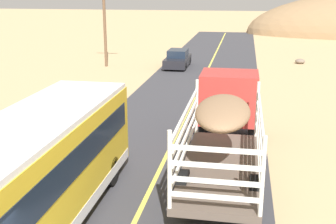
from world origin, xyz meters
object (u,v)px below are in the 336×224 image
Objects in this scene: power_pole_mid at (104,15)px; boulder_mid_field at (300,61)px; livestock_truck at (227,111)px; bus at (32,175)px; car_far at (178,59)px.

power_pole_mid is 17.50m from boulder_mid_field.
livestock_truck is at bearing -58.91° from power_pole_mid.
car_far is (-0.12, 25.77, -1.05)m from bus.
livestock_truck is 19.51m from car_far.
bus is 1.25× the size of power_pole_mid.
car_far is at bearing 104.61° from livestock_truck.
power_pole_mid is at bearing 103.83° from bus.
bus is (-4.80, -6.92, -0.04)m from livestock_truck.
bus is at bearing -89.74° from car_far.
car_far is at bearing 5.75° from power_pole_mid.
boulder_mid_field is (10.27, 29.43, -1.53)m from bus.
livestock_truck reaches higher than boulder_mid_field.
power_pole_mid is at bearing -165.43° from boulder_mid_field.
bus is at bearing -124.73° from livestock_truck.
power_pole_mid is at bearing 121.09° from livestock_truck.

